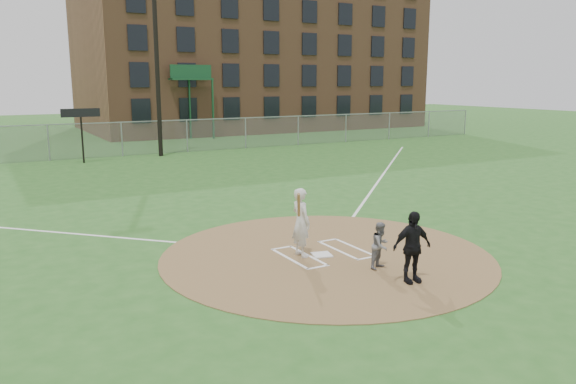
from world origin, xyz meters
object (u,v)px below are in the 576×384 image
batter_at_plate (301,222)px  home_plate (322,255)px  catcher (381,245)px  umpire (412,247)px

batter_at_plate → home_plate: bearing=-24.5°
catcher → batter_at_plate: 2.10m
catcher → batter_at_plate: bearing=102.6°
home_plate → batter_at_plate: batter_at_plate is taller
home_plate → catcher: (0.68, -1.49, 0.54)m
catcher → umpire: size_ratio=0.70×
home_plate → umpire: (0.68, -2.56, 0.78)m
umpire → batter_at_plate: size_ratio=0.90×
home_plate → umpire: bearing=-75.2°
home_plate → batter_at_plate: 1.02m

